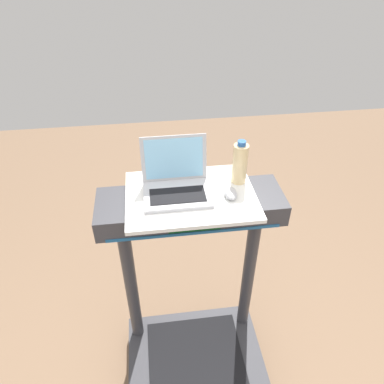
% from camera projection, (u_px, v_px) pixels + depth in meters
% --- Properties ---
extents(desk_board, '(0.61, 0.45, 0.02)m').
position_uv_depth(desk_board, '(191.00, 196.00, 1.72)').
color(desk_board, white).
rests_on(desk_board, treadmill_base).
extents(laptop, '(0.31, 0.27, 0.24)m').
position_uv_depth(laptop, '(176.00, 183.00, 1.71)').
color(laptop, '#B7B7BC').
rests_on(laptop, desk_board).
extents(computer_mouse, '(0.06, 0.10, 0.03)m').
position_uv_depth(computer_mouse, '(231.00, 193.00, 1.70)').
color(computer_mouse, '#B2B2B7').
rests_on(computer_mouse, desk_board).
extents(water_bottle, '(0.07, 0.07, 0.22)m').
position_uv_depth(water_bottle, '(240.00, 163.00, 1.74)').
color(water_bottle, beige).
rests_on(water_bottle, desk_board).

